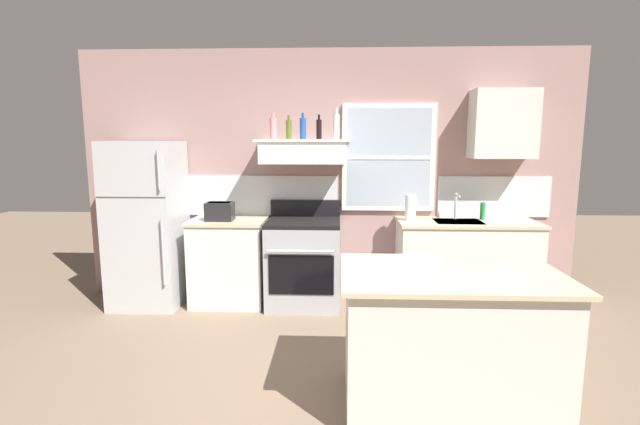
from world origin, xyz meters
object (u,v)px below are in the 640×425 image
at_px(bottle_rose_pink, 273,128).
at_px(bottle_clear_tall, 336,126).
at_px(refrigerator, 147,224).
at_px(dish_soap_bottle, 483,211).
at_px(stove_range, 304,262).
at_px(kitchen_island, 448,339).
at_px(bottle_blue_liqueur, 303,128).
at_px(bottle_balsamic_dark, 319,129).
at_px(bottle_olive_oil_square, 289,129).
at_px(toaster, 220,211).
at_px(paper_towel_roll, 410,208).

height_order(bottle_rose_pink, bottle_clear_tall, bottle_clear_tall).
relative_size(refrigerator, dish_soap_bottle, 9.61).
distance_m(stove_range, kitchen_island, 2.13).
height_order(bottle_blue_liqueur, bottle_balsamic_dark, bottle_blue_liqueur).
height_order(bottle_olive_oil_square, bottle_clear_tall, bottle_clear_tall).
distance_m(toaster, bottle_balsamic_dark, 1.34).
height_order(bottle_blue_liqueur, kitchen_island, bottle_blue_liqueur).
distance_m(stove_range, bottle_balsamic_dark, 1.40).
relative_size(bottle_rose_pink, bottle_olive_oil_square, 1.10).
bearing_deg(paper_towel_roll, bottle_clear_tall, 178.96).
bearing_deg(kitchen_island, stove_range, 120.55).
bearing_deg(bottle_clear_tall, dish_soap_bottle, 3.19).
bearing_deg(dish_soap_bottle, kitchen_island, -111.94).
bearing_deg(bottle_rose_pink, paper_towel_roll, -3.09).
distance_m(toaster, bottle_clear_tall, 1.49).
height_order(bottle_rose_pink, bottle_balsamic_dark, bottle_rose_pink).
xyz_separation_m(toaster, kitchen_island, (1.95, -1.81, -0.55)).
relative_size(refrigerator, bottle_rose_pink, 6.38).
bearing_deg(stove_range, dish_soap_bottle, 4.18).
bearing_deg(bottle_blue_liqueur, bottle_clear_tall, -6.25).
bearing_deg(toaster, bottle_rose_pink, 14.65).
bearing_deg(stove_range, bottle_balsamic_dark, 37.29).
distance_m(bottle_clear_tall, paper_towel_roll, 1.13).
xyz_separation_m(bottle_rose_pink, bottle_olive_oil_square, (0.16, 0.00, -0.01)).
xyz_separation_m(bottle_rose_pink, kitchen_island, (1.40, -1.95, -1.40)).
distance_m(refrigerator, bottle_clear_tall, 2.23).
bearing_deg(toaster, stove_range, 1.96).
bearing_deg(refrigerator, paper_towel_roll, 1.25).
relative_size(refrigerator, paper_towel_roll, 6.41).
distance_m(bottle_olive_oil_square, kitchen_island, 2.70).
relative_size(bottle_rose_pink, kitchen_island, 0.19).
bearing_deg(toaster, kitchen_island, -42.76).
relative_size(bottle_blue_liqueur, bottle_balsamic_dark, 1.07).
xyz_separation_m(refrigerator, paper_towel_roll, (2.76, 0.06, 0.18)).
xyz_separation_m(stove_range, bottle_balsamic_dark, (0.16, 0.12, 1.39)).
bearing_deg(kitchen_island, bottle_olive_oil_square, 122.41).
bearing_deg(refrigerator, toaster, -0.51).
relative_size(bottle_rose_pink, bottle_clear_tall, 0.87).
bearing_deg(kitchen_island, bottle_blue_liqueur, 119.53).
distance_m(toaster, stove_range, 1.03).
bearing_deg(bottle_clear_tall, kitchen_island, -68.41).
relative_size(bottle_olive_oil_square, bottle_blue_liqueur, 0.91).
distance_m(toaster, bottle_rose_pink, 1.02).
bearing_deg(toaster, bottle_balsamic_dark, 8.27).
height_order(stove_range, kitchen_island, stove_range).
distance_m(bottle_blue_liqueur, bottle_clear_tall, 0.35).
relative_size(stove_range, bottle_rose_pink, 4.02).
height_order(stove_range, paper_towel_roll, paper_towel_roll).
bearing_deg(bottle_balsamic_dark, bottle_olive_oil_square, -179.18).
bearing_deg(bottle_olive_oil_square, bottle_clear_tall, -7.38).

